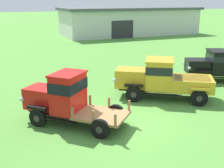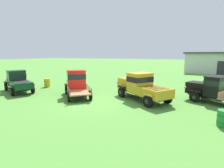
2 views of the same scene
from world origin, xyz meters
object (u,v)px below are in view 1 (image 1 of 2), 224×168
at_px(vintage_truck_midrow_center, 162,78).
at_px(vintage_truck_second_in_line, 64,97).
at_px(farm_shed, 129,21).
at_px(vintage_truck_far_side, 214,65).

bearing_deg(vintage_truck_midrow_center, vintage_truck_second_in_line, -168.83).
relative_size(farm_shed, vintage_truck_midrow_center, 3.98).
bearing_deg(vintage_truck_far_side, farm_shed, 76.17).
height_order(farm_shed, vintage_truck_far_side, farm_shed).
height_order(vintage_truck_second_in_line, vintage_truck_midrow_center, vintage_truck_second_in_line).
bearing_deg(farm_shed, vintage_truck_far_side, -103.83).
xyz_separation_m(vintage_truck_second_in_line, vintage_truck_midrow_center, (5.55, 1.10, -0.03)).
xyz_separation_m(farm_shed, vintage_truck_second_in_line, (-16.83, -28.15, -0.89)).
distance_m(farm_shed, vintage_truck_second_in_line, 32.81).
bearing_deg(vintage_truck_midrow_center, farm_shed, 67.37).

